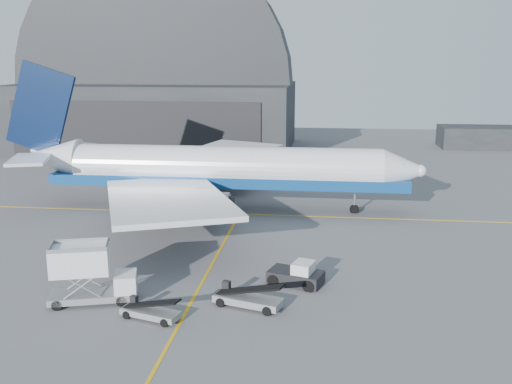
# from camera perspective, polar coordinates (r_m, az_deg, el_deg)

# --- Properties ---
(ground) EXTENTS (200.00, 200.00, 0.00)m
(ground) POSITION_cam_1_polar(r_m,az_deg,el_deg) (43.52, -5.53, -9.21)
(ground) COLOR #565659
(ground) RESTS_ON ground
(taxi_lines) EXTENTS (80.00, 42.12, 0.02)m
(taxi_lines) POSITION_cam_1_polar(r_m,az_deg,el_deg) (55.22, -2.77, -4.23)
(taxi_lines) COLOR gold
(taxi_lines) RESTS_ON ground
(hangar) EXTENTS (50.00, 28.30, 28.00)m
(hangar) POSITION_cam_1_polar(r_m,az_deg,el_deg) (108.89, -9.88, 9.36)
(hangar) COLOR black
(hangar) RESTS_ON ground
(distant_bldg_a) EXTENTS (14.00, 8.00, 4.00)m
(distant_bldg_a) POSITION_cam_1_polar(r_m,az_deg,el_deg) (116.24, 21.23, 4.16)
(distant_bldg_a) COLOR black
(distant_bldg_a) RESTS_ON ground
(airliner) EXTENTS (47.03, 45.61, 16.51)m
(airliner) POSITION_cam_1_polar(r_m,az_deg,el_deg) (63.49, -4.65, 2.35)
(airliner) COLOR white
(airliner) RESTS_ON ground
(catering_truck) EXTENTS (6.28, 3.73, 4.06)m
(catering_truck) POSITION_cam_1_polar(r_m,az_deg,el_deg) (41.28, -16.38, -7.92)
(catering_truck) COLOR gray
(catering_truck) RESTS_ON ground
(pushback_tug) EXTENTS (4.45, 3.34, 1.84)m
(pushback_tug) POSITION_cam_1_polar(r_m,az_deg,el_deg) (43.32, 4.14, -8.30)
(pushback_tug) COLOR black
(pushback_tug) RESTS_ON ground
(belt_loader_a) EXTENTS (4.31, 2.43, 1.61)m
(belt_loader_a) POSITION_cam_1_polar(r_m,az_deg,el_deg) (38.54, -10.54, -11.65)
(belt_loader_a) COLOR gray
(belt_loader_a) RESTS_ON ground
(belt_loader_b) EXTENTS (5.12, 2.89, 1.92)m
(belt_loader_b) POSITION_cam_1_polar(r_m,az_deg,el_deg) (39.56, -0.87, -10.59)
(belt_loader_b) COLOR gray
(belt_loader_b) RESTS_ON ground
(traffic_cone) EXTENTS (0.33, 0.33, 0.48)m
(traffic_cone) POSITION_cam_1_polar(r_m,az_deg,el_deg) (40.20, -0.38, -10.75)
(traffic_cone) COLOR #FC6707
(traffic_cone) RESTS_ON ground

